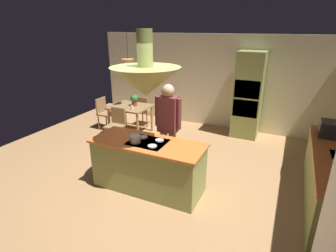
{
  "coord_description": "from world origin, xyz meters",
  "views": [
    {
      "loc": [
        2.05,
        -3.77,
        2.74
      ],
      "look_at": [
        0.1,
        0.4,
        1.0
      ],
      "focal_mm": 28.49,
      "sensor_mm": 36.0,
      "label": 1
    }
  ],
  "objects_px": {
    "chair_at_corner": "(104,111)",
    "cup_on_table": "(132,107)",
    "dining_table": "(130,110)",
    "chair_by_back_wall": "(143,109)",
    "chair_facing_island": "(116,123)",
    "person_at_island": "(168,124)",
    "cooking_pot_on_cooktop": "(135,139)",
    "oven_tower": "(248,95)",
    "microwave_on_counter": "(334,130)",
    "kitchen_island": "(148,165)",
    "potted_plant_on_table": "(134,100)"
  },
  "relations": [
    {
      "from": "chair_at_corner",
      "to": "cup_on_table",
      "type": "relative_size",
      "value": 9.67
    },
    {
      "from": "dining_table",
      "to": "chair_by_back_wall",
      "type": "xyz_separation_m",
      "value": [
        0.0,
        0.65,
        -0.15
      ]
    },
    {
      "from": "chair_facing_island",
      "to": "chair_by_back_wall",
      "type": "xyz_separation_m",
      "value": [
        0.0,
        1.3,
        0.0
      ]
    },
    {
      "from": "person_at_island",
      "to": "cooking_pot_on_cooktop",
      "type": "bearing_deg",
      "value": -106.22
    },
    {
      "from": "chair_facing_island",
      "to": "person_at_island",
      "type": "bearing_deg",
      "value": -23.95
    },
    {
      "from": "oven_tower",
      "to": "microwave_on_counter",
      "type": "distance_m",
      "value": 2.42
    },
    {
      "from": "cooking_pot_on_cooktop",
      "to": "oven_tower",
      "type": "bearing_deg",
      "value": 69.52
    },
    {
      "from": "kitchen_island",
      "to": "cup_on_table",
      "type": "relative_size",
      "value": 21.76
    },
    {
      "from": "potted_plant_on_table",
      "to": "person_at_island",
      "type": "bearing_deg",
      "value": -41.89
    },
    {
      "from": "chair_facing_island",
      "to": "cup_on_table",
      "type": "distance_m",
      "value": 0.57
    },
    {
      "from": "chair_at_corner",
      "to": "chair_by_back_wall",
      "type": "bearing_deg",
      "value": -53.19
    },
    {
      "from": "dining_table",
      "to": "microwave_on_counter",
      "type": "relative_size",
      "value": 2.14
    },
    {
      "from": "chair_at_corner",
      "to": "cup_on_table",
      "type": "bearing_deg",
      "value": -101.4
    },
    {
      "from": "kitchen_island",
      "to": "microwave_on_counter",
      "type": "bearing_deg",
      "value": 28.92
    },
    {
      "from": "dining_table",
      "to": "chair_facing_island",
      "type": "xyz_separation_m",
      "value": [
        0.0,
        -0.65,
        -0.15
      ]
    },
    {
      "from": "person_at_island",
      "to": "microwave_on_counter",
      "type": "relative_size",
      "value": 3.84
    },
    {
      "from": "potted_plant_on_table",
      "to": "chair_at_corner",
      "type": "bearing_deg",
      "value": -175.98
    },
    {
      "from": "kitchen_island",
      "to": "oven_tower",
      "type": "height_order",
      "value": "oven_tower"
    },
    {
      "from": "oven_tower",
      "to": "cooking_pot_on_cooktop",
      "type": "height_order",
      "value": "oven_tower"
    },
    {
      "from": "oven_tower",
      "to": "cup_on_table",
      "type": "xyz_separation_m",
      "value": [
        -2.6,
        -1.36,
        -0.28
      ]
    },
    {
      "from": "dining_table",
      "to": "cup_on_table",
      "type": "distance_m",
      "value": 0.33
    },
    {
      "from": "chair_by_back_wall",
      "to": "chair_facing_island",
      "type": "bearing_deg",
      "value": 90.0
    },
    {
      "from": "kitchen_island",
      "to": "microwave_on_counter",
      "type": "xyz_separation_m",
      "value": [
        2.84,
        1.57,
        0.59
      ]
    },
    {
      "from": "cup_on_table",
      "to": "microwave_on_counter",
      "type": "bearing_deg",
      "value": -4.15
    },
    {
      "from": "chair_at_corner",
      "to": "microwave_on_counter",
      "type": "distance_m",
      "value": 5.46
    },
    {
      "from": "chair_at_corner",
      "to": "potted_plant_on_table",
      "type": "xyz_separation_m",
      "value": [
        0.96,
        0.07,
        0.42
      ]
    },
    {
      "from": "chair_by_back_wall",
      "to": "potted_plant_on_table",
      "type": "bearing_deg",
      "value": 98.84
    },
    {
      "from": "oven_tower",
      "to": "potted_plant_on_table",
      "type": "distance_m",
      "value": 2.92
    },
    {
      "from": "oven_tower",
      "to": "potted_plant_on_table",
      "type": "bearing_deg",
      "value": -158.35
    },
    {
      "from": "chair_facing_island",
      "to": "cup_on_table",
      "type": "bearing_deg",
      "value": 65.71
    },
    {
      "from": "chair_by_back_wall",
      "to": "potted_plant_on_table",
      "type": "height_order",
      "value": "potted_plant_on_table"
    },
    {
      "from": "chair_at_corner",
      "to": "person_at_island",
      "type": "bearing_deg",
      "value": -118.57
    },
    {
      "from": "cup_on_table",
      "to": "microwave_on_counter",
      "type": "relative_size",
      "value": 0.2
    },
    {
      "from": "person_at_island",
      "to": "cooking_pot_on_cooktop",
      "type": "distance_m",
      "value": 0.83
    },
    {
      "from": "cooking_pot_on_cooktop",
      "to": "person_at_island",
      "type": "bearing_deg",
      "value": 73.78
    },
    {
      "from": "chair_facing_island",
      "to": "microwave_on_counter",
      "type": "height_order",
      "value": "microwave_on_counter"
    },
    {
      "from": "chair_by_back_wall",
      "to": "person_at_island",
      "type": "bearing_deg",
      "value": 130.25
    },
    {
      "from": "chair_by_back_wall",
      "to": "cup_on_table",
      "type": "bearing_deg",
      "value": 102.8
    },
    {
      "from": "dining_table",
      "to": "microwave_on_counter",
      "type": "distance_m",
      "value": 4.59
    },
    {
      "from": "oven_tower",
      "to": "person_at_island",
      "type": "relative_size",
      "value": 1.23
    },
    {
      "from": "oven_tower",
      "to": "cooking_pot_on_cooktop",
      "type": "bearing_deg",
      "value": -110.48
    },
    {
      "from": "chair_facing_island",
      "to": "chair_at_corner",
      "type": "bearing_deg",
      "value": 143.19
    },
    {
      "from": "dining_table",
      "to": "chair_by_back_wall",
      "type": "distance_m",
      "value": 0.67
    },
    {
      "from": "potted_plant_on_table",
      "to": "oven_tower",
      "type": "bearing_deg",
      "value": 21.65
    },
    {
      "from": "chair_facing_island",
      "to": "cooking_pot_on_cooktop",
      "type": "relative_size",
      "value": 4.83
    },
    {
      "from": "cup_on_table",
      "to": "chair_by_back_wall",
      "type": "bearing_deg",
      "value": 102.8
    },
    {
      "from": "oven_tower",
      "to": "dining_table",
      "type": "distance_m",
      "value": 3.06
    },
    {
      "from": "kitchen_island",
      "to": "cooking_pot_on_cooktop",
      "type": "xyz_separation_m",
      "value": [
        -0.16,
        -0.13,
        0.53
      ]
    },
    {
      "from": "person_at_island",
      "to": "chair_by_back_wall",
      "type": "distance_m",
      "value": 2.79
    },
    {
      "from": "oven_tower",
      "to": "cooking_pot_on_cooktop",
      "type": "xyz_separation_m",
      "value": [
        -1.26,
        -3.37,
        -0.11
      ]
    }
  ]
}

